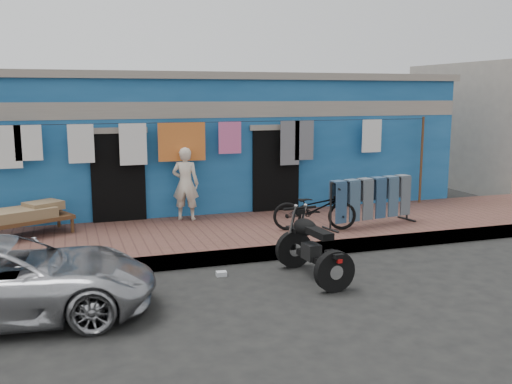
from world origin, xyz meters
name	(u,v)px	position (x,y,z in m)	size (l,w,h in m)	color
ground	(298,289)	(0.00, 0.00, 0.00)	(80.00, 80.00, 0.00)	black
sidewalk	(240,235)	(0.00, 3.00, 0.12)	(28.00, 3.00, 0.25)	brown
curb	(264,254)	(0.00, 1.55, 0.12)	(28.00, 0.10, 0.25)	gray
building	(195,141)	(0.00, 6.99, 1.69)	(12.20, 5.20, 3.36)	#194E87
clothesline	(192,146)	(-0.68, 4.25, 1.81)	(10.06, 0.06, 2.10)	brown
car	(5,278)	(-4.04, 0.13, 0.55)	(1.78, 3.91, 1.10)	#BABABF
seated_person	(185,184)	(-0.85, 4.15, 1.02)	(0.56, 0.37, 1.55)	beige
bicycle	(315,204)	(1.36, 2.44, 0.77)	(0.57, 1.62, 1.05)	black
motorcycle	(313,246)	(0.40, 0.38, 0.54)	(0.72, 1.70, 1.08)	black
charpoy	(26,221)	(-3.98, 3.70, 0.54)	(1.90, 1.45, 0.58)	brown
jeans_rack	(371,201)	(2.60, 2.45, 0.75)	(2.13, 0.78, 1.00)	black
litter_a	(221,274)	(-0.93, 0.96, 0.04)	(0.16, 0.13, 0.07)	silver
litter_b	(345,261)	(1.28, 0.94, 0.04)	(0.15, 0.11, 0.08)	silver
litter_c	(345,270)	(1.05, 0.50, 0.04)	(0.22, 0.17, 0.09)	silver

